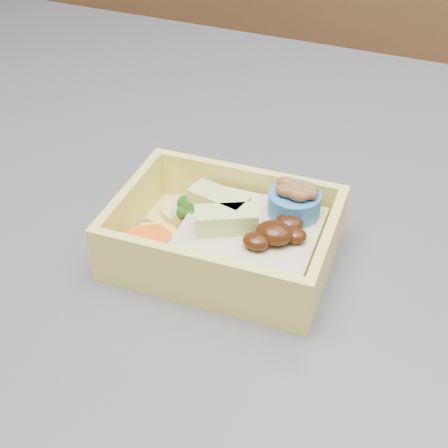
% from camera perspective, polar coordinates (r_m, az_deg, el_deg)
% --- Properties ---
extents(bento_box, '(0.17, 0.13, 0.06)m').
position_cam_1_polar(bento_box, '(0.48, 0.68, -1.03)').
color(bento_box, '#F4EA64').
rests_on(bento_box, island).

